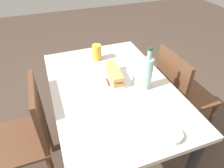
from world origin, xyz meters
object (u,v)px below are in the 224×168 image
object	(u,v)px
beer_glass	(97,52)
olive_bowl	(171,135)
dining_table	(112,99)
chair_far	(28,133)
chair_near	(178,93)
baguette_sandwich_near	(114,73)
water_bottle	(147,73)
knife_near	(107,79)
plate_near	(114,78)

from	to	relation	value
beer_glass	olive_bowl	world-z (taller)	beer_glass
dining_table	chair_far	distance (m)	0.60
dining_table	chair_near	bearing A→B (deg)	-87.78
beer_glass	chair_near	bearing A→B (deg)	-121.15
chair_far	baguette_sandwich_near	xyz separation A→B (m)	(0.07, -0.63, 0.29)
olive_bowl	water_bottle	bearing A→B (deg)	-9.07
knife_near	plate_near	bearing A→B (deg)	-84.58
beer_glass	chair_far	bearing A→B (deg)	122.06
knife_near	chair_near	bearing A→B (deg)	-94.32
chair_far	beer_glass	distance (m)	0.76
baguette_sandwich_near	chair_near	bearing A→B (deg)	-95.36
chair_near	knife_near	size ratio (longest dim) A/B	4.71
water_bottle	olive_bowl	bearing A→B (deg)	170.93
olive_bowl	baguette_sandwich_near	bearing A→B (deg)	9.65
dining_table	beer_glass	world-z (taller)	beer_glass
baguette_sandwich_near	beer_glass	bearing A→B (deg)	6.91
dining_table	water_bottle	xyz separation A→B (m)	(-0.08, -0.20, 0.23)
chair_far	plate_near	xyz separation A→B (m)	(0.07, -0.63, 0.24)
knife_near	beer_glass	distance (m)	0.31
dining_table	baguette_sandwich_near	distance (m)	0.18
chair_far	knife_near	bearing A→B (deg)	-83.23
chair_near	plate_near	size ratio (longest dim) A/B	3.33
chair_near	plate_near	world-z (taller)	chair_near
beer_glass	olive_bowl	size ratio (longest dim) A/B	1.13
chair_far	beer_glass	size ratio (longest dim) A/B	6.82
dining_table	chair_near	distance (m)	0.60
water_bottle	olive_bowl	distance (m)	0.42
dining_table	beer_glass	size ratio (longest dim) A/B	9.32
knife_near	olive_bowl	bearing A→B (deg)	-164.55
chair_far	baguette_sandwich_near	world-z (taller)	chair_far
dining_table	chair_far	world-z (taller)	chair_far
dining_table	chair_far	xyz separation A→B (m)	(0.00, 0.59, -0.13)
dining_table	water_bottle	size ratio (longest dim) A/B	3.99
chair_far	plate_near	size ratio (longest dim) A/B	3.33
knife_near	beer_glass	bearing A→B (deg)	-4.14
knife_near	water_bottle	distance (m)	0.28
chair_near	water_bottle	bearing A→B (deg)	105.53
chair_near	baguette_sandwich_near	size ratio (longest dim) A/B	3.46
baguette_sandwich_near	water_bottle	xyz separation A→B (m)	(-0.16, -0.16, 0.07)
chair_near	beer_glass	size ratio (longest dim) A/B	6.82
plate_near	baguette_sandwich_near	distance (m)	0.04
chair_far	beer_glass	world-z (taller)	chair_far
chair_near	water_bottle	distance (m)	0.53
baguette_sandwich_near	beer_glass	distance (m)	0.30
water_bottle	olive_bowl	world-z (taller)	water_bottle
dining_table	plate_near	world-z (taller)	plate_near
chair_far	water_bottle	distance (m)	0.87
baguette_sandwich_near	olive_bowl	size ratio (longest dim) A/B	2.23
chair_far	chair_near	world-z (taller)	same
chair_near	baguette_sandwich_near	world-z (taller)	chair_near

